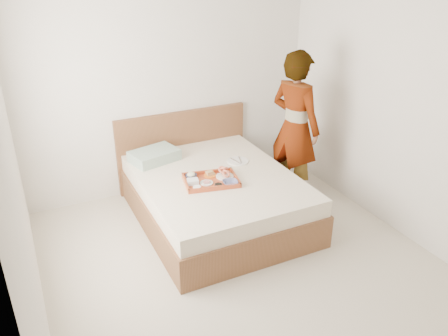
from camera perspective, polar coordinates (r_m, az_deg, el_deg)
name	(u,v)px	position (r m, az deg, el deg)	size (l,w,h in m)	color
ground	(250,273)	(4.26, 3.34, -13.14)	(3.50, 4.00, 0.01)	beige
wall_back	(170,83)	(5.33, -6.91, 10.61)	(3.50, 0.01, 2.60)	silver
wall_left	(17,187)	(3.18, -24.78, -2.21)	(0.01, 4.00, 2.60)	silver
wall_right	(415,112)	(4.67, 23.07, 6.58)	(0.01, 4.00, 2.60)	silver
bed	(216,197)	(4.89, -1.04, -3.73)	(1.65, 2.00, 0.53)	brown
headboard	(183,148)	(5.61, -5.24, 2.53)	(1.65, 0.06, 0.95)	brown
pillow	(154,156)	(5.15, -8.82, 1.56)	(0.51, 0.35, 0.12)	#8FA992
tray	(211,180)	(4.62, -1.67, -1.55)	(0.54, 0.40, 0.05)	#B15721
prawn_plate	(225,176)	(4.70, 0.11, -1.05)	(0.19, 0.19, 0.01)	white
navy_bowl_big	(230,183)	(4.54, 0.81, -1.89)	(0.15, 0.15, 0.04)	navy
sauce_dish	(218,186)	(4.50, -0.70, -2.23)	(0.08, 0.08, 0.03)	black
meat_plate	(207,183)	(4.57, -2.22, -1.90)	(0.13, 0.13, 0.01)	white
bread_plate	(210,175)	(4.73, -1.77, -0.92)	(0.13, 0.13, 0.01)	orange
salad_bowl	(191,176)	(4.69, -4.18, -1.04)	(0.12, 0.12, 0.04)	navy
plastic_tub	(193,182)	(4.56, -3.98, -1.74)	(0.11, 0.09, 0.05)	silver
cheese_round	(197,188)	(4.47, -3.44, -2.51)	(0.08, 0.08, 0.03)	white
dinner_plate	(238,161)	(5.09, 1.76, 0.89)	(0.24, 0.24, 0.01)	white
person	(295,128)	(5.16, 8.97, 5.06)	(0.64, 0.42, 1.75)	white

